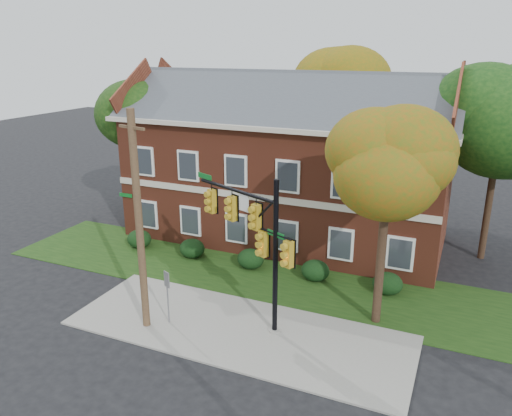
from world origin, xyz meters
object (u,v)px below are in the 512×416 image
at_px(tree_left_rear, 136,119).
at_px(utility_pole, 139,224).
at_px(hedge_right, 315,271).
at_px(sign_post, 167,289).
at_px(hedge_far_right, 387,283).
at_px(hedge_center, 251,259).
at_px(hedge_far_left, 139,239).
at_px(hedge_left, 192,248).
at_px(tree_near_right, 394,168).
at_px(apartment_building, 287,155).
at_px(tree_right_rear, 510,108).
at_px(traffic_signal, 255,233).
at_px(tree_far_rear, 346,80).

relative_size(tree_left_rear, utility_pole, 0.99).
relative_size(hedge_right, sign_post, 0.59).
bearing_deg(sign_post, hedge_far_right, 63.67).
bearing_deg(hedge_center, hedge_right, 0.00).
height_order(hedge_far_left, tree_left_rear, tree_left_rear).
bearing_deg(hedge_far_right, sign_post, -140.98).
distance_m(hedge_left, hedge_right, 7.00).
bearing_deg(sign_post, hedge_far_left, 158.66).
xyz_separation_m(hedge_right, hedge_far_right, (3.50, 0.00, 0.00)).
distance_m(hedge_center, tree_left_rear, 12.23).
height_order(tree_near_right, sign_post, tree_near_right).
relative_size(hedge_far_left, sign_post, 0.59).
xyz_separation_m(apartment_building, hedge_far_right, (7.00, -5.25, -4.46)).
relative_size(hedge_right, tree_right_rear, 0.13).
xyz_separation_m(hedge_center, tree_near_right, (7.22, -2.83, 6.14)).
bearing_deg(tree_near_right, tree_left_rear, 157.64).
relative_size(hedge_right, traffic_signal, 0.22).
bearing_deg(tree_left_rear, sign_post, -49.80).
relative_size(hedge_center, traffic_signal, 0.22).
height_order(utility_pole, sign_post, utility_pole).
height_order(apartment_building, hedge_far_right, apartment_building).
bearing_deg(apartment_building, tree_left_rear, -173.46).
relative_size(hedge_center, sign_post, 0.59).
bearing_deg(tree_far_rear, tree_near_right, -69.73).
bearing_deg(sign_post, apartment_building, 110.45).
distance_m(hedge_left, hedge_far_right, 10.50).
height_order(hedge_far_left, traffic_signal, traffic_signal).
distance_m(hedge_right, tree_right_rear, 12.50).
bearing_deg(tree_near_right, hedge_right, 142.72).
bearing_deg(apartment_building, tree_right_rear, 4.33).
bearing_deg(apartment_building, hedge_right, -56.33).
xyz_separation_m(tree_far_rear, traffic_signal, (1.01, -17.83, -4.87)).
bearing_deg(tree_far_rear, hedge_left, -110.29).
relative_size(apartment_building, tree_near_right, 2.19).
bearing_deg(tree_right_rear, hedge_far_right, -125.23).
height_order(hedge_center, tree_right_rear, tree_right_rear).
xyz_separation_m(hedge_center, tree_far_rear, (1.34, 13.09, 8.32)).
bearing_deg(sign_post, tree_left_rear, 154.86).
bearing_deg(hedge_left, tree_near_right, -14.81).
xyz_separation_m(hedge_center, tree_left_rear, (-9.73, 4.14, 6.16)).
bearing_deg(hedge_right, utility_pole, -126.43).
relative_size(hedge_left, tree_right_rear, 0.13).
relative_size(hedge_far_right, tree_left_rear, 0.16).
bearing_deg(tree_near_right, traffic_signal, -158.69).
height_order(apartment_building, tree_right_rear, tree_right_rear).
relative_size(hedge_left, tree_far_rear, 0.12).
height_order(tree_near_right, utility_pole, utility_pole).
bearing_deg(hedge_far_right, apartment_building, 143.11).
height_order(hedge_center, utility_pole, utility_pole).
height_order(hedge_right, tree_near_right, tree_near_right).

